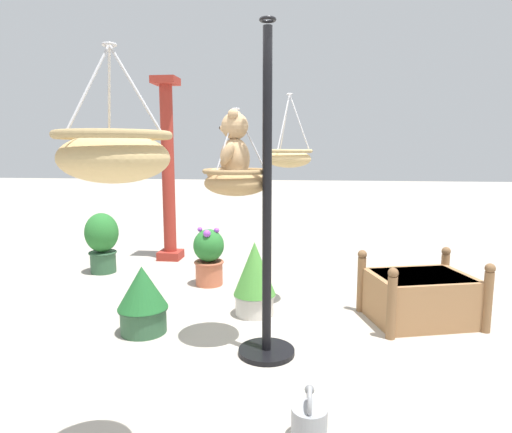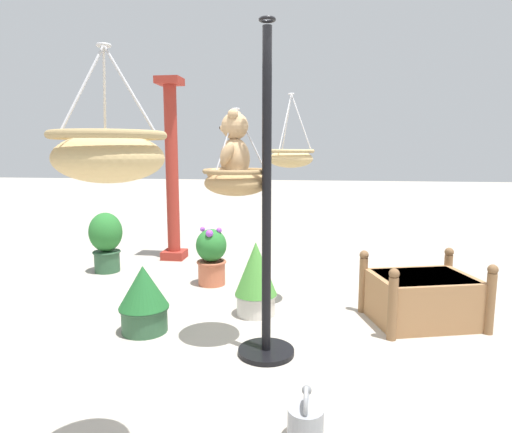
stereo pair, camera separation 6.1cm
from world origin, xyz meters
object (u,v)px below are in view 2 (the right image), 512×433
greenhouse_pillar_far_back (172,174)px  potted_plant_tall_leafy (106,240)px  hanging_basket_with_teddy (236,181)px  hanging_basket_right_low (291,157)px  potted_plant_small_succulent (211,255)px  wooden_planter_box (422,297)px  teddy_bear (233,150)px  hanging_basket_left_high (109,154)px  potted_plant_fern_front (256,278)px  watering_can (306,421)px  potted_plant_conical_shrub (144,298)px  display_pole_central (266,257)px

greenhouse_pillar_far_back → potted_plant_tall_leafy: bearing=140.8°
hanging_basket_with_teddy → hanging_basket_right_low: size_ratio=0.94×
hanging_basket_with_teddy → potted_plant_small_succulent: hanging_basket_with_teddy is taller
potted_plant_tall_leafy → potted_plant_small_succulent: potted_plant_tall_leafy is taller
wooden_planter_box → potted_plant_small_succulent: potted_plant_small_succulent is taller
teddy_bear → hanging_basket_left_high: bearing=170.9°
potted_plant_fern_front → watering_can: potted_plant_fern_front is taller
potted_plant_small_succulent → potted_plant_conical_shrub: potted_plant_small_succulent is taller
display_pole_central → hanging_basket_left_high: display_pole_central is taller
hanging_basket_left_high → hanging_basket_right_low: bearing=-14.0°
hanging_basket_with_teddy → teddy_bear: (0.00, 0.02, 0.23)m
hanging_basket_left_high → wooden_planter_box: (2.24, -1.88, -1.32)m
display_pole_central → hanging_basket_right_low: 1.35m
teddy_bear → wooden_planter_box: bearing=-66.9°
potted_plant_conical_shrub → teddy_bear: bearing=-99.1°
hanging_basket_right_low → potted_plant_fern_front: bearing=135.5°
greenhouse_pillar_far_back → potted_plant_tall_leafy: size_ratio=3.30×
hanging_basket_with_teddy → wooden_planter_box: hanging_basket_with_teddy is taller
hanging_basket_right_low → potted_plant_conical_shrub: 1.91m
hanging_basket_right_low → watering_can: (-2.10, -0.23, -1.41)m
display_pole_central → potted_plant_small_succulent: bearing=26.4°
hanging_basket_left_high → wooden_planter_box: size_ratio=0.52×
potted_plant_tall_leafy → wooden_planter_box: bearing=-108.1°
hanging_basket_left_high → greenhouse_pillar_far_back: greenhouse_pillar_far_back is taller
hanging_basket_left_high → watering_can: 1.75m
hanging_basket_with_teddy → watering_can: hanging_basket_with_teddy is taller
hanging_basket_right_low → potted_plant_fern_front: size_ratio=0.99×
wooden_planter_box → display_pole_central: bearing=121.9°
hanging_basket_left_high → potted_plant_conical_shrub: (1.68, 0.58, -1.26)m
potted_plant_tall_leafy → potted_plant_fern_front: bearing=-119.9°
potted_plant_tall_leafy → potted_plant_small_succulent: (-0.36, -1.49, -0.07)m
potted_plant_small_succulent → potted_plant_conical_shrub: size_ratio=1.17×
teddy_bear → watering_can: (-1.12, -0.61, -1.48)m
potted_plant_fern_front → potted_plant_tall_leafy: size_ratio=0.92×
hanging_basket_right_low → wooden_planter_box: 1.80m
teddy_bear → greenhouse_pillar_far_back: bearing=27.6°
greenhouse_pillar_far_back → wooden_planter_box: greenhouse_pillar_far_back is taller
display_pole_central → hanging_basket_with_teddy: (0.15, 0.25, 0.56)m
hanging_basket_right_low → greenhouse_pillar_far_back: (1.72, 1.80, -0.27)m
potted_plant_conical_shrub → watering_can: 1.92m
display_pole_central → hanging_basket_left_high: bearing=159.5°
display_pole_central → potted_plant_small_succulent: display_pole_central is taller
hanging_basket_with_teddy → teddy_bear: 0.24m
hanging_basket_right_low → wooden_planter_box: size_ratio=0.64×
hanging_basket_left_high → greenhouse_pillar_far_back: (4.25, 1.17, -0.32)m
wooden_planter_box → watering_can: 2.09m
wooden_planter_box → potted_plant_conical_shrub: size_ratio=1.89×
teddy_bear → potted_plant_conical_shrub: teddy_bear is taller
wooden_planter_box → potted_plant_tall_leafy: 3.89m
greenhouse_pillar_far_back → wooden_planter_box: bearing=-123.4°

